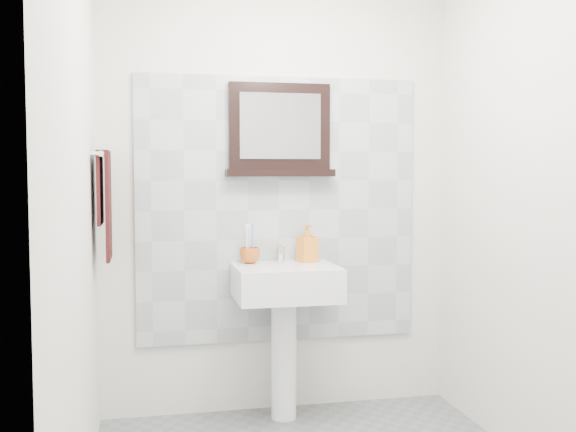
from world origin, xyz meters
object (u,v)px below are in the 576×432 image
at_px(framed_mirror, 280,132).
at_px(soap_dispenser, 307,243).
at_px(hand_towel, 105,196).
at_px(pedestal_sink, 285,299).
at_px(toothbrush_cup, 250,255).

bearing_deg(framed_mirror, soap_dispenser, -21.70).
xyz_separation_m(framed_mirror, hand_towel, (-0.94, -0.22, -0.34)).
bearing_deg(soap_dispenser, framed_mirror, 142.63).
bearing_deg(framed_mirror, pedestal_sink, -91.79).
distance_m(pedestal_sink, toothbrush_cup, 0.31).
bearing_deg(soap_dispenser, pedestal_sink, -155.47).
distance_m(pedestal_sink, hand_towel, 1.09).
distance_m(toothbrush_cup, soap_dispenser, 0.33).
height_order(soap_dispenser, hand_towel, hand_towel).
xyz_separation_m(soap_dispenser, hand_towel, (-1.09, -0.16, 0.28)).
xyz_separation_m(toothbrush_cup, soap_dispenser, (0.33, 0.00, 0.06)).
bearing_deg(toothbrush_cup, pedestal_sink, -35.95).
bearing_deg(soap_dispenser, toothbrush_cup, 164.50).
bearing_deg(framed_mirror, toothbrush_cup, -161.96).
xyz_separation_m(toothbrush_cup, hand_towel, (-0.76, -0.16, 0.34)).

